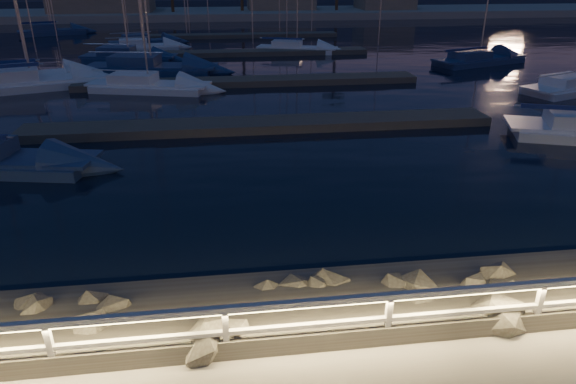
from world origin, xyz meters
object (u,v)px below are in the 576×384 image
Objects in this scene: guard_rail at (332,311)px; sailboat_i at (143,41)px; sailboat_f at (28,82)px; sailboat_g at (148,67)px; sailboat_h at (575,85)px; sailboat_n at (141,46)px; sailboat_j at (26,76)px; sailboat_c at (146,85)px; sailboat_l at (477,59)px; sailboat_k at (295,48)px; sailboat_m at (51,31)px; sailboat_e at (127,57)px.

sailboat_i reaches higher than guard_rail.
sailboat_g reaches higher than sailboat_f.
sailboat_f is at bearing 150.98° from sailboat_h.
sailboat_n is (-8.69, 41.76, -0.98)m from guard_rail.
sailboat_c is at bearing -43.28° from sailboat_j.
sailboat_i is (-28.64, 23.58, 0.02)m from sailboat_h.
sailboat_l is (25.11, 0.57, -0.06)m from sailboat_g.
sailboat_h is 0.96× the size of sailboat_j.
sailboat_l is (13.32, -7.81, 0.02)m from sailboat_k.
sailboat_m is at bearing 129.69° from sailboat_c.
sailboat_j is (-8.09, 3.50, 0.05)m from sailboat_c.
sailboat_f reaches higher than sailboat_h.
guard_rail is 29.72m from sailboat_f.
sailboat_f is 8.06m from sailboat_g.
sailboat_g is (-6.81, 30.61, -0.91)m from guard_rail.
sailboat_l is (27.20, -13.72, -0.01)m from sailboat_i.
sailboat_n is at bearing -105.62° from sailboat_i.
sailboat_m is (-20.12, 54.93, -0.93)m from guard_rail.
sailboat_j is (-5.36, -7.18, 0.00)m from sailboat_e.
sailboat_e is 1.07× the size of sailboat_k.
sailboat_f is at bearing 168.78° from sailboat_l.
sailboat_l reaches higher than sailboat_m.
sailboat_j reaches higher than sailboat_e.
sailboat_e is 1.12× the size of sailboat_n.
sailboat_k is 13.95m from sailboat_n.
sailboat_i is (0.17, 9.33, -0.03)m from sailboat_e.
guard_rail is 29.07m from sailboat_h.
sailboat_e is 0.81× the size of sailboat_g.
sailboat_j is 1.22× the size of sailboat_n.
sailboat_e reaches higher than sailboat_c.
sailboat_l is at bearing -30.26° from sailboat_n.
sailboat_f reaches higher than sailboat_e.
sailboat_h is (28.81, -14.25, -0.05)m from sailboat_e.
sailboat_f is at bearing -106.54° from sailboat_e.
sailboat_i is 15.09m from sailboat_k.
sailboat_h is at bearing 47.19° from guard_rail.
sailboat_i is 30.46m from sailboat_l.
sailboat_g reaches higher than sailboat_l.
sailboat_c is at bearing -90.89° from sailboat_n.
sailboat_f is at bearing 117.39° from guard_rail.
sailboat_g reaches higher than sailboat_c.
sailboat_m is at bearing 122.09° from sailboat_n.
sailboat_g reaches higher than sailboat_i.
sailboat_m is at bearing 129.01° from sailboat_g.
guard_rail is 3.50× the size of sailboat_c.
sailboat_c is 1.11× the size of sailboat_i.
sailboat_h is 9.97m from sailboat_l.
sailboat_k is 0.97× the size of sailboat_m.
sailboat_c is 7.49m from sailboat_f.
sailboat_j is (-14.42, 28.38, -0.92)m from guard_rail.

